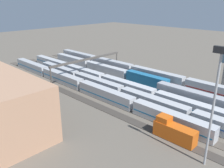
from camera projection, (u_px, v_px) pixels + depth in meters
The scene contains 16 objects.
ground_plane at pixel (127, 92), 82.91m from camera, with size 400.00×400.00×0.00m, color #60594F.
track_bed_0 at pixel (152, 82), 92.99m from camera, with size 140.00×2.80×0.12m, color #4C443D.
track_bed_1 at pixel (144, 85), 89.63m from camera, with size 140.00×2.80×0.12m, color #4C443D.
track_bed_2 at pixel (136, 89), 86.26m from camera, with size 140.00×2.80×0.12m, color #3D3833.
track_bed_3 at pixel (127, 92), 82.89m from camera, with size 140.00×2.80×0.12m, color #4C443D.
track_bed_4 at pixel (117, 96), 79.53m from camera, with size 140.00×2.80×0.12m, color #4C443D.
track_bed_5 at pixel (107, 100), 76.16m from camera, with size 140.00×2.80×0.12m, color #4C443D.
track_bed_6 at pixel (95, 105), 72.80m from camera, with size 140.00×2.80×0.12m, color #3D3833.
train_on_track_4 at pixel (122, 92), 77.45m from camera, with size 95.60×3.06×3.80m.
train_on_track_1 at pixel (104, 69), 103.60m from camera, with size 66.40×3.00×4.40m.
train_on_track_0 at pixel (156, 77), 90.93m from camera, with size 119.80×3.06×5.00m.
train_on_track_3 at pixel (122, 85), 83.82m from camera, with size 114.80×3.06×4.40m.
train_on_track_6 at pixel (174, 131), 54.22m from camera, with size 10.00×3.00×5.00m.
train_on_track_5 at pixel (82, 85), 83.95m from camera, with size 95.60×3.06×3.80m.
light_mast_1 at pixel (215, 93), 41.51m from camera, with size 2.80×0.70×23.45m.
signal_gantry at pixel (87, 61), 94.34m from camera, with size 0.70×35.00×8.80m.
Camera 1 is at (-50.10, 58.85, 30.63)m, focal length 37.73 mm.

